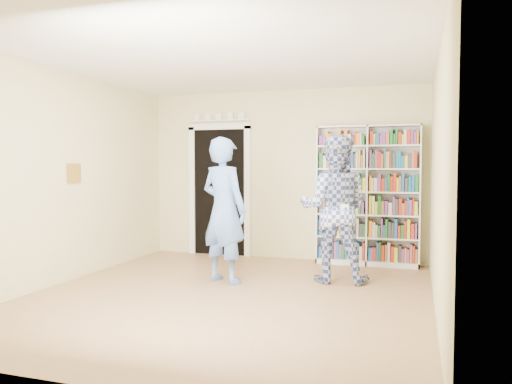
# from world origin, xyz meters

# --- Properties ---
(floor) EXTENTS (5.00, 5.00, 0.00)m
(floor) POSITION_xyz_m (0.00, 0.00, 0.00)
(floor) COLOR #936B47
(floor) RESTS_ON ground
(ceiling) EXTENTS (5.00, 5.00, 0.00)m
(ceiling) POSITION_xyz_m (0.00, 0.00, 2.70)
(ceiling) COLOR white
(ceiling) RESTS_ON wall_back
(wall_back) EXTENTS (4.50, 0.00, 4.50)m
(wall_back) POSITION_xyz_m (0.00, 2.50, 1.35)
(wall_back) COLOR beige
(wall_back) RESTS_ON floor
(wall_left) EXTENTS (0.00, 5.00, 5.00)m
(wall_left) POSITION_xyz_m (-2.25, 0.00, 1.35)
(wall_left) COLOR beige
(wall_left) RESTS_ON floor
(wall_right) EXTENTS (0.00, 5.00, 5.00)m
(wall_right) POSITION_xyz_m (2.25, 0.00, 1.35)
(wall_right) COLOR beige
(wall_right) RESTS_ON floor
(bookshelf) EXTENTS (1.52, 0.29, 2.10)m
(bookshelf) POSITION_xyz_m (1.35, 2.34, 1.06)
(bookshelf) COLOR white
(bookshelf) RESTS_ON floor
(doorway) EXTENTS (1.10, 0.08, 2.43)m
(doorway) POSITION_xyz_m (-1.10, 2.48, 1.18)
(doorway) COLOR black
(doorway) RESTS_ON floor
(wall_art) EXTENTS (0.03, 0.25, 0.25)m
(wall_art) POSITION_xyz_m (-2.23, 0.20, 1.40)
(wall_art) COLOR brown
(wall_art) RESTS_ON wall_left
(man_blue) EXTENTS (0.79, 0.65, 1.86)m
(man_blue) POSITION_xyz_m (-0.29, 0.64, 0.93)
(man_blue) COLOR #597FC6
(man_blue) RESTS_ON floor
(man_plaid) EXTENTS (0.97, 0.78, 1.89)m
(man_plaid) POSITION_xyz_m (1.04, 1.11, 0.95)
(man_plaid) COLOR #2E418E
(man_plaid) RESTS_ON floor
(paper_sheet) EXTENTS (0.19, 0.03, 0.26)m
(paper_sheet) POSITION_xyz_m (1.17, 0.87, 0.89)
(paper_sheet) COLOR white
(paper_sheet) RESTS_ON man_plaid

